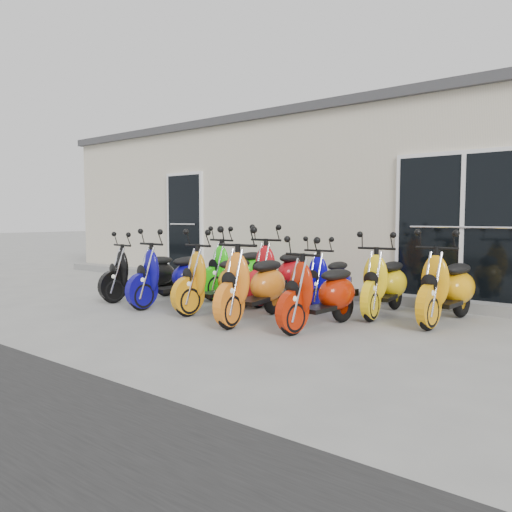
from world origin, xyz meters
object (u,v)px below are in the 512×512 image
Objects in this scene: scooter_front_orange_a at (218,270)px; scooter_front_red at (320,282)px; scooter_back_extra at (448,276)px; scooter_back_green at (237,261)px; scooter_back_yellow at (385,273)px; scooter_front_black at (141,266)px; scooter_back_red at (280,263)px; scooter_front_orange_b at (254,273)px; scooter_front_blue at (171,267)px; scooter_back_blue at (329,271)px.

scooter_front_red is (1.73, -0.06, -0.03)m from scooter_front_orange_a.
scooter_front_red is at bearing -128.30° from scooter_back_extra.
scooter_back_green is 2.62m from scooter_back_yellow.
scooter_back_red is at bearing 37.03° from scooter_front_black.
scooter_front_black is at bearing -174.91° from scooter_front_orange_a.
scooter_front_orange_b is 1.84m from scooter_back_yellow.
scooter_back_extra is at bearing -7.41° from scooter_back_yellow.
scooter_back_yellow is at bearing 83.78° from scooter_front_red.
scooter_back_extra is at bearing 20.90° from scooter_front_blue.
scooter_back_red is at bearing -175.53° from scooter_back_extra.
scooter_front_orange_a is at bearing -176.22° from scooter_front_red.
scooter_back_red reaches higher than scooter_back_blue.
scooter_front_orange_b is 1.15× the size of scooter_back_blue.
scooter_back_yellow is (0.27, 1.26, 0.02)m from scooter_front_red.
scooter_back_blue is (1.09, 1.26, -0.06)m from scooter_front_orange_a.
scooter_front_orange_b is at bearing -39.82° from scooter_back_green.
scooter_front_black is 0.90× the size of scooter_front_orange_b.
scooter_front_orange_b is at bearing -141.64° from scooter_back_extra.
scooter_back_green is 1.00× the size of scooter_back_extra.
scooter_back_red is 1.73m from scooter_back_yellow.
scooter_back_red is 2.58m from scooter_back_extra.
scooter_back_blue is (-0.64, 1.32, -0.03)m from scooter_front_red.
scooter_front_orange_b reaches higher than scooter_back_green.
scooter_front_black is at bearing -159.07° from scooter_back_blue.
scooter_back_green reaches higher than scooter_back_yellow.
scooter_front_blue is at bearing -173.52° from scooter_front_red.
scooter_front_orange_b is 1.07× the size of scooter_back_yellow.
scooter_front_red is at bearing 2.82° from scooter_front_orange_a.
scooter_front_orange_b is at bearing -134.97° from scooter_back_yellow.
scooter_front_orange_a is 0.95× the size of scooter_back_red.
scooter_front_blue is 2.60m from scooter_front_red.
scooter_front_orange_a is 3.08m from scooter_back_extra.
scooter_back_red reaches higher than scooter_front_orange_b.
scooter_back_green is at bearing 80.98° from scooter_front_blue.
scooter_front_orange_a is at bearing 6.56° from scooter_front_black.
scooter_front_orange_b is 0.92m from scooter_front_red.
scooter_front_black is 0.80m from scooter_front_blue.
scooter_back_extra is (2.02, 1.39, -0.02)m from scooter_front_orange_b.
scooter_back_yellow is at bearing -0.78° from scooter_back_red.
scooter_back_green is 1.12× the size of scooter_back_blue.
scooter_back_extra is (1.76, -0.09, 0.07)m from scooter_back_blue.
scooter_back_yellow is (3.67, 1.21, 0.02)m from scooter_front_black.
scooter_front_red is at bearing 5.40° from scooter_front_black.
scooter_back_blue is (0.82, 0.11, -0.08)m from scooter_back_red.
scooter_back_yellow is at bearing 26.41° from scooter_front_blue.
scooter_front_red is (3.40, -0.05, 0.01)m from scooter_front_black.
scooter_front_orange_b reaches higher than scooter_front_black.
scooter_back_red reaches higher than scooter_front_black.
scooter_front_blue is 3.15m from scooter_back_yellow.
scooter_front_black is 0.99× the size of scooter_front_red.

